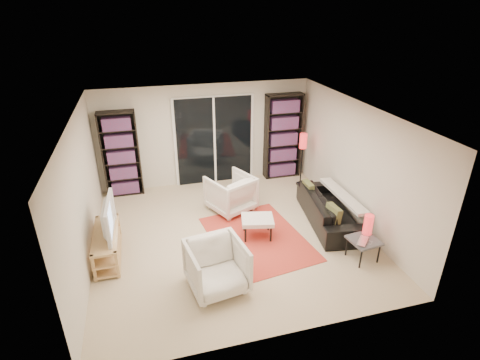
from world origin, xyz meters
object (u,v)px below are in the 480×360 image
side_table (364,242)px  floor_lamp (303,147)px  bookshelf_right (283,137)px  armchair_front (217,267)px  bookshelf_left (121,154)px  sofa (329,209)px  ottoman (257,221)px  armchair_back (231,193)px  tv_stand (107,245)px

side_table → floor_lamp: 3.09m
bookshelf_right → armchair_front: (-2.47, -3.69, -0.66)m
bookshelf_right → floor_lamp: 0.68m
floor_lamp → bookshelf_left: bearing=171.4°
bookshelf_right → sofa: (0.11, -2.37, -0.75)m
ottoman → side_table: (1.54, -1.14, 0.01)m
armchair_front → floor_lamp: 4.15m
armchair_back → ottoman: armchair_back is taller
side_table → floor_lamp: bearing=87.0°
side_table → floor_lamp: floor_lamp is taller
side_table → floor_lamp: size_ratio=0.41×
ottoman → bookshelf_left: bearing=134.0°
bookshelf_left → floor_lamp: bookshelf_left is taller
side_table → armchair_front: bearing=-178.9°
sofa → armchair_back: armchair_back is taller
ottoman → floor_lamp: 2.61m
bookshelf_right → sofa: size_ratio=1.03×
bookshelf_right → sofa: bookshelf_right is taller
tv_stand → armchair_back: size_ratio=1.48×
bookshelf_right → bookshelf_left: bearing=180.0°
floor_lamp → tv_stand: bearing=-157.5°
sofa → armchair_back: bearing=69.3°
tv_stand → side_table: bearing=-15.7°
bookshelf_right → ottoman: (-1.44, -2.50, -0.70)m
bookshelf_right → armchair_back: bearing=-140.7°
bookshelf_left → ottoman: bookshelf_left is taller
ottoman → floor_lamp: floor_lamp is taller
bookshelf_right → armchair_back: 2.26m
bookshelf_left → side_table: 5.41m
sofa → floor_lamp: bearing=3.6°
sofa → ottoman: (-1.55, -0.13, 0.05)m
side_table → bookshelf_right: bearing=91.6°
tv_stand → sofa: sofa is taller
side_table → armchair_back: bearing=128.1°
bookshelf_left → tv_stand: bookshelf_left is taller
tv_stand → ottoman: (2.70, -0.05, 0.08)m
tv_stand → armchair_back: (2.46, 1.07, 0.13)m
floor_lamp → bookshelf_right: bearing=112.8°
tv_stand → floor_lamp: 4.81m
sofa → side_table: size_ratio=3.87×
bookshelf_right → tv_stand: 4.87m
tv_stand → side_table: size_ratio=2.43×
tv_stand → floor_lamp: floor_lamp is taller
sofa → armchair_front: armchair_front is taller
bookshelf_left → side_table: (3.95, -3.64, -0.62)m
bookshelf_right → ottoman: size_ratio=3.10×
armchair_back → floor_lamp: (1.94, 0.75, 0.59)m
armchair_back → armchair_front: size_ratio=1.00×
bookshelf_right → ottoman: 2.97m
bookshelf_right → armchair_back: size_ratio=2.42×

